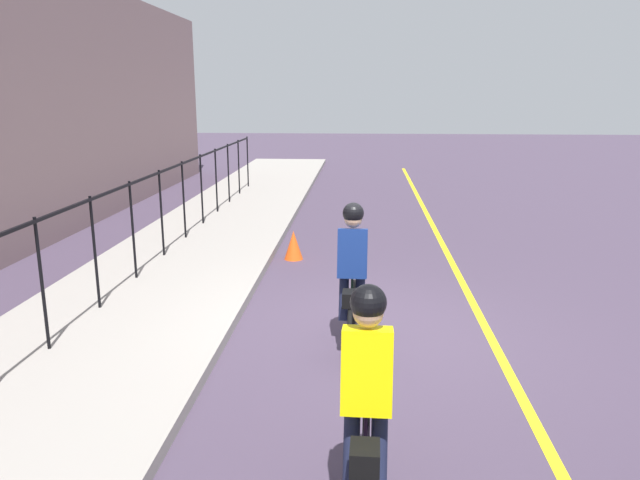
% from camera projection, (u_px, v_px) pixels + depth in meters
% --- Properties ---
extents(ground_plane, '(80.00, 80.00, 0.00)m').
position_uv_depth(ground_plane, '(368.00, 332.00, 8.07)').
color(ground_plane, '#44374A').
extents(lane_line_centre, '(36.00, 0.12, 0.01)m').
position_uv_depth(lane_line_centre, '(490.00, 335.00, 7.96)').
color(lane_line_centre, yellow).
rests_on(lane_line_centre, ground).
extents(sidewalk, '(40.00, 3.20, 0.15)m').
position_uv_depth(sidewalk, '(120.00, 320.00, 8.28)').
color(sidewalk, gray).
rests_on(sidewalk, ground).
extents(iron_fence, '(21.36, 0.04, 1.60)m').
position_uv_depth(iron_fence, '(113.00, 218.00, 8.99)').
color(iron_fence, black).
rests_on(iron_fence, sidewalk).
extents(cyclist_lead, '(1.71, 0.37, 1.83)m').
position_uv_depth(cyclist_lead, '(352.00, 276.00, 7.47)').
color(cyclist_lead, black).
rests_on(cyclist_lead, ground).
extents(cyclist_follow, '(1.71, 0.37, 1.83)m').
position_uv_depth(cyclist_follow, '(366.00, 406.00, 4.36)').
color(cyclist_follow, black).
rests_on(cyclist_follow, ground).
extents(traffic_cone_near, '(0.36, 0.36, 0.55)m').
position_uv_depth(traffic_cone_near, '(294.00, 245.00, 11.54)').
color(traffic_cone_near, '#F75416').
rests_on(traffic_cone_near, ground).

